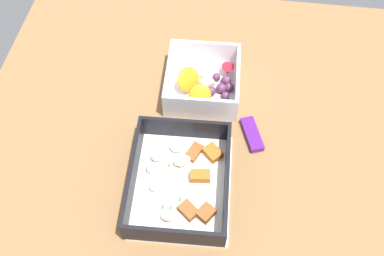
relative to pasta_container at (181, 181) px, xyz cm
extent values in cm
cube|color=brown|center=(-9.00, 0.24, -2.64)|extent=(80.00, 80.00, 2.00)
cube|color=white|center=(0.14, -0.21, -1.34)|extent=(20.71, 16.77, 0.60)
cube|color=black|center=(-9.56, -0.64, 1.37)|extent=(1.30, 15.92, 4.81)
cube|color=black|center=(9.85, 0.21, 1.37)|extent=(1.30, 15.92, 4.81)
cube|color=black|center=(-0.19, 7.43, 1.37)|extent=(18.84, 1.43, 4.81)
cube|color=black|center=(0.48, -7.86, 1.37)|extent=(18.84, 1.43, 4.81)
ellipsoid|color=beige|center=(-6.30, -1.87, -0.28)|extent=(2.04, 2.48, 1.08)
ellipsoid|color=beige|center=(1.19, -4.24, -0.28)|extent=(2.56, 2.20, 1.08)
ellipsoid|color=beige|center=(-3.85, -0.36, 0.00)|extent=(3.15, 3.56, 1.48)
ellipsoid|color=beige|center=(-4.11, -4.87, -0.25)|extent=(1.96, 2.49, 1.12)
ellipsoid|color=beige|center=(6.11, -1.04, -0.07)|extent=(2.47, 3.10, 1.38)
ellipsoid|color=beige|center=(-1.98, -5.46, -0.31)|extent=(2.21, 1.66, 1.03)
cube|color=#AD5B1E|center=(-1.45, 3.02, -0.24)|extent=(2.29, 3.50, 1.59)
cube|color=#AD5B1E|center=(-6.21, 4.60, -0.33)|extent=(3.83, 3.84, 1.42)
cube|color=brown|center=(4.82, 1.84, -0.31)|extent=(3.57, 3.69, 1.45)
cube|color=brown|center=(4.99, 4.69, -0.18)|extent=(3.45, 3.31, 1.71)
cube|color=brown|center=(-6.06, 1.38, -0.52)|extent=(3.98, 3.21, 1.03)
cube|color=#387A33|center=(4.59, -1.06, -0.94)|extent=(0.60, 0.40, 0.20)
cube|color=#387A33|center=(0.33, -3.68, -0.94)|extent=(0.60, 0.40, 0.20)
cube|color=#387A33|center=(4.50, -2.37, -0.94)|extent=(0.60, 0.40, 0.20)
cube|color=#387A33|center=(2.83, -0.20, -0.94)|extent=(0.60, 0.40, 0.20)
cube|color=#387A33|center=(-3.42, -1.14, -0.94)|extent=(0.60, 0.40, 0.20)
cube|color=#387A33|center=(-3.15, -2.62, -0.94)|extent=(0.60, 0.40, 0.20)
cube|color=white|center=(-20.98, 1.16, -1.34)|extent=(14.91, 14.08, 0.60)
cube|color=white|center=(-27.86, 0.89, 1.58)|extent=(1.14, 13.53, 5.23)
cube|color=white|center=(-14.09, 1.44, 1.58)|extent=(1.14, 13.53, 5.23)
cube|color=white|center=(-21.23, 7.62, 1.58)|extent=(13.19, 1.13, 5.23)
cube|color=white|center=(-20.72, -5.29, 1.58)|extent=(13.19, 1.13, 5.23)
ellipsoid|color=orange|center=(-17.43, 1.11, 1.10)|extent=(4.60, 4.91, 4.08)
ellipsoid|color=orange|center=(-20.49, -1.48, 1.44)|extent=(6.29, 6.12, 4.76)
cube|color=#F4EACC|center=(-23.92, 0.13, -0.32)|extent=(2.54, 1.99, 1.44)
cube|color=#F4EACC|center=(-24.72, -2.55, -0.31)|extent=(2.81, 2.37, 1.46)
cube|color=#F4EACC|center=(-21.42, 1.98, -0.30)|extent=(2.94, 3.06, 1.47)
sphere|color=#562D4C|center=(-20.45, 4.78, -0.05)|extent=(1.97, 1.97, 1.97)
sphere|color=#562D4C|center=(-19.54, 2.97, -0.10)|extent=(1.88, 1.88, 1.88)
sphere|color=#562D4C|center=(-22.49, 5.57, -0.06)|extent=(1.96, 1.96, 1.96)
sphere|color=#562D4C|center=(-18.98, 5.68, -0.28)|extent=(1.52, 1.52, 1.52)
sphere|color=#562D4C|center=(-23.20, 3.60, -0.22)|extent=(1.63, 1.63, 1.63)
sphere|color=#562D4C|center=(-20.89, 6.29, -0.14)|extent=(1.80, 1.80, 1.80)
cone|color=red|center=(-25.11, 5.62, -0.03)|extent=(2.52, 2.52, 2.01)
sphere|color=navy|center=(-15.40, 6.51, -0.54)|extent=(1.00, 1.00, 1.00)
sphere|color=navy|center=(-17.20, 3.52, -0.49)|extent=(1.10, 1.10, 1.10)
sphere|color=navy|center=(-15.26, 5.12, -0.54)|extent=(0.99, 0.99, 0.99)
sphere|color=navy|center=(-17.25, 4.88, -0.55)|extent=(0.98, 0.98, 0.98)
sphere|color=navy|center=(-17.61, 6.59, -0.54)|extent=(1.00, 1.00, 1.00)
cube|color=#51197A|center=(-11.37, 11.21, -1.04)|extent=(7.40, 4.69, 1.20)
camera|label=1|loc=(31.25, 5.85, 63.72)|focal=40.15mm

